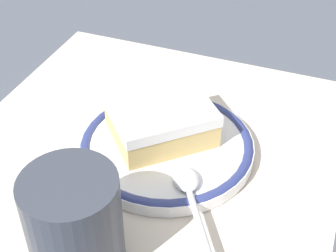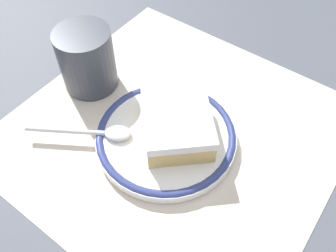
{
  "view_description": "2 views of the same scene",
  "coord_description": "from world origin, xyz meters",
  "px_view_note": "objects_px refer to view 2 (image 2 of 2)",
  "views": [
    {
      "loc": [
        0.17,
        -0.37,
        0.36
      ],
      "look_at": [
        0.02,
        0.0,
        0.03
      ],
      "focal_mm": 54.03,
      "sensor_mm": 36.0,
      "label": 1
    },
    {
      "loc": [
        0.24,
        0.16,
        0.39
      ],
      "look_at": [
        0.02,
        0.0,
        0.03
      ],
      "focal_mm": 38.29,
      "sensor_mm": 36.0,
      "label": 2
    }
  ],
  "objects_px": {
    "plate": "(168,138)",
    "cake_slice": "(177,123)",
    "napkin": "(286,122)",
    "cup": "(89,62)",
    "spoon": "(100,132)"
  },
  "relations": [
    {
      "from": "plate",
      "to": "cake_slice",
      "type": "xyz_separation_m",
      "value": [
        -0.01,
        0.01,
        0.02
      ]
    },
    {
      "from": "plate",
      "to": "napkin",
      "type": "relative_size",
      "value": 1.43
    },
    {
      "from": "cake_slice",
      "to": "cup",
      "type": "relative_size",
      "value": 1.44
    },
    {
      "from": "plate",
      "to": "cake_slice",
      "type": "bearing_deg",
      "value": 147.33
    },
    {
      "from": "spoon",
      "to": "napkin",
      "type": "bearing_deg",
      "value": 133.33
    },
    {
      "from": "spoon",
      "to": "cup",
      "type": "bearing_deg",
      "value": -130.34
    },
    {
      "from": "napkin",
      "to": "plate",
      "type": "bearing_deg",
      "value": -42.38
    },
    {
      "from": "cake_slice",
      "to": "napkin",
      "type": "height_order",
      "value": "cake_slice"
    },
    {
      "from": "napkin",
      "to": "cake_slice",
      "type": "bearing_deg",
      "value": -43.15
    },
    {
      "from": "cake_slice",
      "to": "spoon",
      "type": "relative_size",
      "value": 1.04
    },
    {
      "from": "spoon",
      "to": "cup",
      "type": "height_order",
      "value": "cup"
    },
    {
      "from": "plate",
      "to": "cup",
      "type": "distance_m",
      "value": 0.16
    },
    {
      "from": "cake_slice",
      "to": "napkin",
      "type": "distance_m",
      "value": 0.16
    },
    {
      "from": "cake_slice",
      "to": "cup",
      "type": "bearing_deg",
      "value": -94.17
    },
    {
      "from": "napkin",
      "to": "spoon",
      "type": "bearing_deg",
      "value": -46.67
    }
  ]
}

